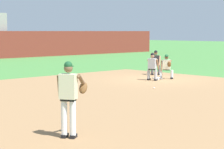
% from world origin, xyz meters
% --- Properties ---
extents(ground_plane, '(160.00, 160.00, 0.00)m').
position_xyz_m(ground_plane, '(0.00, 0.00, 0.00)').
color(ground_plane, '#47843D').
extents(infield_dirt_patch, '(18.00, 18.00, 0.01)m').
position_xyz_m(infield_dirt_patch, '(-5.76, -3.50, 0.00)').
color(infield_dirt_patch, '#9E754C').
rests_on(infield_dirt_patch, ground).
extents(first_base_bag, '(0.38, 0.38, 0.09)m').
position_xyz_m(first_base_bag, '(0.00, 0.00, 0.04)').
color(first_base_bag, white).
rests_on(first_base_bag, ground).
extents(baseball, '(0.07, 0.07, 0.07)m').
position_xyz_m(baseball, '(-3.08, -2.43, 0.04)').
color(baseball, white).
rests_on(baseball, ground).
extents(pitcher, '(0.84, 0.57, 1.86)m').
position_xyz_m(pitcher, '(-11.47, -7.00, 1.06)').
color(pitcher, black).
rests_on(pitcher, ground).
extents(first_baseman, '(0.82, 1.02, 1.34)m').
position_xyz_m(first_baseman, '(0.45, -0.26, 0.73)').
color(first_baseman, black).
rests_on(first_baseman, ground).
extents(baserunner, '(0.56, 0.66, 1.46)m').
position_xyz_m(baserunner, '(-0.66, -0.21, 0.79)').
color(baserunner, black).
rests_on(baserunner, ground).
extents(umpire, '(0.63, 0.68, 1.46)m').
position_xyz_m(umpire, '(1.67, 1.56, 0.79)').
color(umpire, black).
rests_on(umpire, ground).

